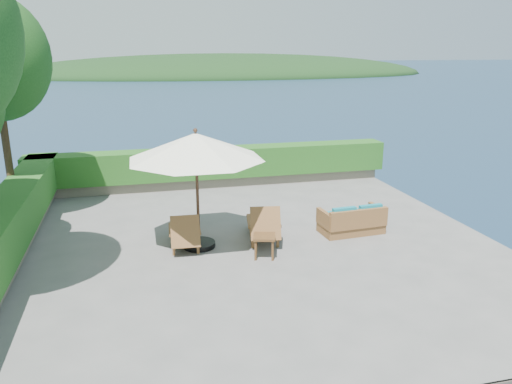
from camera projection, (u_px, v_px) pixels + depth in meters
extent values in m
plane|color=slate|center=(252.00, 244.00, 12.34)|extent=(12.00, 12.00, 0.00)
cube|color=#5B5348|center=(252.00, 300.00, 12.77)|extent=(12.00, 12.00, 3.00)
plane|color=#163147|center=(252.00, 350.00, 13.17)|extent=(600.00, 600.00, 0.00)
ellipsoid|color=#133217|center=(225.00, 75.00, 149.52)|extent=(126.00, 57.60, 12.60)
cube|color=gray|center=(215.00, 181.00, 17.51)|extent=(12.00, 0.60, 0.36)
cube|color=gray|center=(5.00, 260.00, 11.00)|extent=(0.60, 12.00, 0.36)
cube|color=#1E4C15|center=(215.00, 162.00, 17.33)|extent=(12.40, 0.90, 1.00)
cube|color=#1E4C15|center=(1.00, 231.00, 10.81)|extent=(0.90, 12.40, 1.00)
cylinder|color=#44301A|center=(5.00, 139.00, 13.29)|extent=(0.20, 0.20, 4.68)
cylinder|color=black|center=(199.00, 244.00, 12.16)|extent=(1.02, 1.02, 0.12)
cylinder|color=#392214|center=(197.00, 192.00, 11.79)|extent=(0.09, 0.09, 2.81)
cone|color=white|center=(196.00, 146.00, 11.49)|extent=(4.24, 4.24, 0.62)
sphere|color=#392214|center=(195.00, 130.00, 11.38)|extent=(0.13, 0.13, 0.10)
cube|color=brown|center=(174.00, 250.00, 11.64)|extent=(0.06, 0.06, 0.26)
cube|color=brown|center=(198.00, 248.00, 11.74)|extent=(0.06, 0.06, 0.26)
cube|color=brown|center=(172.00, 232.00, 12.79)|extent=(0.06, 0.06, 0.26)
cube|color=brown|center=(195.00, 230.00, 12.89)|extent=(0.06, 0.06, 0.26)
cube|color=brown|center=(184.00, 232.00, 12.31)|extent=(0.75, 1.36, 0.09)
cube|color=brown|center=(185.00, 232.00, 11.51)|extent=(0.69, 0.47, 0.71)
cube|color=brown|center=(170.00, 230.00, 12.02)|extent=(0.11, 0.86, 0.05)
cube|color=brown|center=(199.00, 228.00, 12.14)|extent=(0.11, 0.86, 0.05)
cube|color=brown|center=(253.00, 242.00, 12.08)|extent=(0.08, 0.08, 0.28)
cube|color=brown|center=(278.00, 242.00, 12.12)|extent=(0.08, 0.08, 0.28)
cube|color=brown|center=(249.00, 224.00, 13.34)|extent=(0.08, 0.08, 0.28)
cube|color=brown|center=(272.00, 223.00, 13.38)|extent=(0.08, 0.08, 0.28)
cube|color=brown|center=(263.00, 224.00, 12.78)|extent=(0.96, 1.53, 0.10)
cube|color=brown|center=(266.00, 224.00, 11.91)|extent=(0.79, 0.58, 0.77)
cube|color=brown|center=(249.00, 221.00, 12.50)|extent=(0.22, 0.93, 0.05)
cube|color=brown|center=(278.00, 220.00, 12.55)|extent=(0.22, 0.93, 0.05)
cube|color=brown|center=(255.00, 251.00, 11.33)|extent=(0.06, 0.06, 0.48)
cube|color=brown|center=(273.00, 251.00, 11.32)|extent=(0.06, 0.06, 0.48)
cube|color=brown|center=(256.00, 244.00, 11.71)|extent=(0.06, 0.06, 0.48)
cube|color=brown|center=(273.00, 244.00, 11.69)|extent=(0.06, 0.06, 0.48)
cube|color=brown|center=(264.00, 237.00, 11.44)|extent=(0.62, 0.62, 0.05)
cube|color=brown|center=(351.00, 226.00, 13.08)|extent=(1.67, 0.93, 0.36)
cube|color=brown|center=(359.00, 219.00, 12.65)|extent=(1.62, 0.25, 0.49)
cube|color=brown|center=(325.00, 219.00, 12.78)|extent=(0.17, 0.81, 0.40)
cube|color=brown|center=(377.00, 213.00, 13.24)|extent=(0.17, 0.81, 0.40)
cube|color=#127589|center=(338.00, 217.00, 12.94)|extent=(0.75, 0.70, 0.16)
cube|color=#127589|center=(363.00, 215.00, 13.16)|extent=(0.75, 0.70, 0.16)
cube|color=#127589|center=(344.00, 214.00, 12.58)|extent=(0.64, 0.17, 0.32)
cube|color=#127589|center=(370.00, 211.00, 12.80)|extent=(0.64, 0.17, 0.32)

